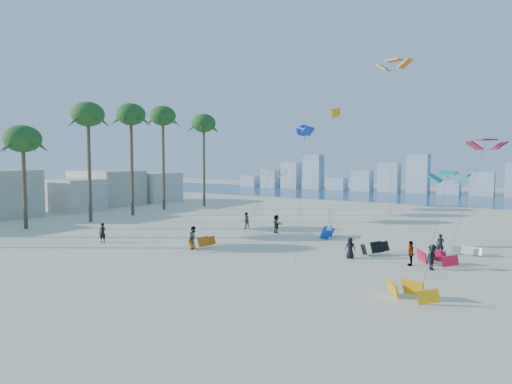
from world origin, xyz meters
The scene contains 10 objects.
ground centered at (0.00, 0.00, 0.00)m, with size 220.00×220.00×0.00m, color beige.
ocean centered at (0.00, 72.00, 0.01)m, with size 220.00×220.00×0.00m, color navy.
kitesurfer_near centered at (-8.37, 8.45, 0.88)m, with size 0.64×0.42×1.75m, color black.
kitesurfer_mid centered at (0.29, 10.75, 0.94)m, with size 0.92×0.71×1.89m, color gray.
kitesurfers_far centered at (8.88, 18.12, 0.87)m, with size 21.41×8.81×1.83m.
grounded_kites centered at (12.57, 15.25, 0.46)m, with size 20.70×16.93×0.99m.
flying_kites centered at (14.70, 24.75, 11.86)m, with size 26.34×28.26×17.98m.
palm_row centered at (-21.74, 16.20, 11.74)m, with size 6.77×44.80×15.06m.
beachfront_buildings centered at (-33.69, 20.82, 2.67)m, with size 11.50×43.00×6.00m.
distant_skyline centered at (-1.19, 82.00, 3.09)m, with size 85.00×3.00×8.40m.
Camera 1 is at (24.43, -16.74, 7.44)m, focal length 31.17 mm.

